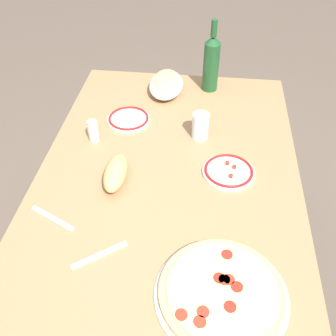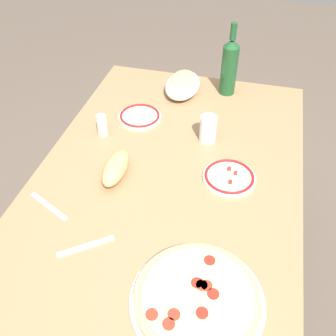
{
  "view_description": "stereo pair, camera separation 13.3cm",
  "coord_description": "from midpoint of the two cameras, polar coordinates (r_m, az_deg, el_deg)",
  "views": [
    {
      "loc": [
        -0.97,
        -0.11,
        1.66
      ],
      "look_at": [
        0.0,
        0.0,
        0.76
      ],
      "focal_mm": 41.22,
      "sensor_mm": 36.0,
      "label": 1
    },
    {
      "loc": [
        -0.95,
        -0.24,
        1.66
      ],
      "look_at": [
        0.0,
        0.0,
        0.76
      ],
      "focal_mm": 41.22,
      "sensor_mm": 36.0,
      "label": 2
    }
  ],
  "objects": [
    {
      "name": "spice_shaker",
      "position": [
        1.51,
        -13.5,
        5.23
      ],
      "size": [
        0.04,
        0.04,
        0.09
      ],
      "color": "silver",
      "rests_on": "dining_table"
    },
    {
      "name": "bread_loaf",
      "position": [
        1.32,
        -10.6,
        -0.81
      ],
      "size": [
        0.18,
        0.08,
        0.07
      ],
      "primitive_type": "ellipsoid",
      "color": "tan",
      "rests_on": "dining_table"
    },
    {
      "name": "water_glass",
      "position": [
        1.48,
        2.24,
        6.14
      ],
      "size": [
        0.06,
        0.06,
        0.1
      ],
      "primitive_type": "cylinder",
      "color": "silver",
      "rests_on": "dining_table"
    },
    {
      "name": "fork_right",
      "position": [
        1.28,
        -19.61,
        -7.18
      ],
      "size": [
        0.09,
        0.16,
        0.0
      ],
      "primitive_type": "cube",
      "rotation": [
        0.0,
        0.0,
        1.13
      ],
      "color": "#B7B7BC",
      "rests_on": "dining_table"
    },
    {
      "name": "baked_pasta_dish",
      "position": [
        1.76,
        -2.48,
        12.3
      ],
      "size": [
        0.24,
        0.15,
        0.08
      ],
      "color": "white",
      "rests_on": "dining_table"
    },
    {
      "name": "fork_left",
      "position": [
        1.15,
        -13.43,
        -12.59
      ],
      "size": [
        0.11,
        0.15,
        0.0
      ],
      "primitive_type": "cube",
      "rotation": [
        0.0,
        0.0,
        2.2
      ],
      "color": "#B7B7BC",
      "rests_on": "dining_table"
    },
    {
      "name": "ground_plane",
      "position": [
        1.92,
        -2.06,
        -16.96
      ],
      "size": [
        8.0,
        8.0,
        0.0
      ],
      "primitive_type": "plane",
      "color": "brown",
      "rests_on": "ground"
    },
    {
      "name": "side_plate_far",
      "position": [
        1.6,
        -8.23,
        7.1
      ],
      "size": [
        0.18,
        0.18,
        0.02
      ],
      "color": "white",
      "rests_on": "dining_table"
    },
    {
      "name": "dining_table",
      "position": [
        1.43,
        -2.67,
        -4.29
      ],
      "size": [
        1.4,
        0.92,
        0.73
      ],
      "color": "#93704C",
      "rests_on": "ground"
    },
    {
      "name": "side_plate_near",
      "position": [
        1.35,
        6.2,
        -0.6
      ],
      "size": [
        0.18,
        0.18,
        0.02
      ],
      "color": "white",
      "rests_on": "dining_table"
    },
    {
      "name": "pepperoni_pizza",
      "position": [
        1.05,
        4.17,
        -18.13
      ],
      "size": [
        0.35,
        0.35,
        0.03
      ],
      "color": "#B7B7BC",
      "rests_on": "dining_table"
    },
    {
      "name": "wine_bottle",
      "position": [
        1.74,
        4.19,
        15.22
      ],
      "size": [
        0.07,
        0.07,
        0.32
      ],
      "color": "#194723",
      "rests_on": "dining_table"
    }
  ]
}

